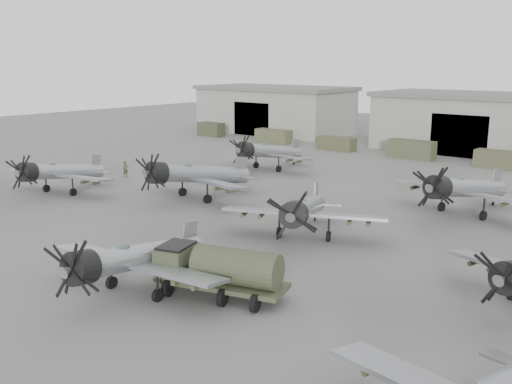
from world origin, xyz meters
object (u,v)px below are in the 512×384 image
aircraft_mid_1 (193,175)px  tug_trailer (201,178)px  aircraft_far_1 (463,189)px  aircraft_near_1 (131,259)px  aircraft_far_0 (266,152)px  fuel_tanker (219,268)px  ground_crew (125,169)px  aircraft_mid_0 (57,172)px  aircraft_mid_2 (304,210)px

aircraft_mid_1 → tug_trailer: bearing=138.5°
aircraft_far_1 → tug_trailer: 28.28m
aircraft_near_1 → aircraft_mid_1: 23.47m
aircraft_far_0 → fuel_tanker: size_ratio=1.58×
tug_trailer → ground_crew: (-8.64, -3.73, 0.52)m
aircraft_mid_0 → aircraft_mid_1: size_ratio=0.91×
aircraft_far_0 → tug_trailer: size_ratio=2.15×
ground_crew → aircraft_far_0: bearing=-31.8°
aircraft_mid_0 → ground_crew: 10.10m
aircraft_far_0 → aircraft_far_1: (26.64, -6.08, 0.11)m
aircraft_far_1 → ground_crew: size_ratio=6.98×
aircraft_near_1 → aircraft_mid_0: (-26.50, 11.66, 0.07)m
aircraft_mid_1 → aircraft_mid_2: 16.12m
aircraft_mid_1 → ground_crew: bearing=177.2°
aircraft_near_1 → aircraft_far_1: 30.60m
tug_trailer → fuel_tanker: bearing=-48.3°
fuel_tanker → ground_crew: bearing=133.7°
aircraft_far_0 → tug_trailer: (-1.25, -10.31, -1.86)m
aircraft_mid_0 → aircraft_far_0: size_ratio=0.99×
aircraft_mid_0 → tug_trailer: (6.86, 13.58, -1.82)m
aircraft_far_1 → fuel_tanker: (-4.31, -26.30, -0.73)m
aircraft_far_0 → ground_crew: (-9.89, -14.03, -1.34)m
ground_crew → aircraft_mid_1: bearing=-97.7°
aircraft_far_0 → aircraft_far_1: bearing=-9.1°
aircraft_mid_0 → fuel_tanker: 31.61m
aircraft_near_1 → aircraft_far_0: size_ratio=0.96×
aircraft_near_1 → fuel_tanker: aircraft_near_1 is taller
fuel_tanker → aircraft_mid_2: bearing=84.8°
ground_crew → aircraft_far_1: bearing=-74.3°
aircraft_far_1 → aircraft_far_0: bearing=177.6°
aircraft_mid_0 → aircraft_mid_2: (28.04, 3.34, 0.03)m
aircraft_near_1 → aircraft_far_0: aircraft_far_0 is taller
aircraft_mid_1 → aircraft_far_0: (-4.25, 16.82, -0.19)m
aircraft_mid_1 → tug_trailer: size_ratio=2.34×
aircraft_near_1 → ground_crew: size_ratio=6.32×
aircraft_far_1 → tug_trailer: aircraft_far_1 is taller
aircraft_far_0 → aircraft_mid_0: bearing=-105.0°
aircraft_near_1 → tug_trailer: 32.03m
aircraft_mid_1 → aircraft_far_1: bearing=33.9°
fuel_tanker → tug_trailer: bearing=120.2°
ground_crew → tug_trailer: bearing=-63.3°
aircraft_mid_1 → aircraft_far_1: 24.83m
aircraft_mid_0 → fuel_tanker: aircraft_mid_0 is taller
aircraft_mid_1 → fuel_tanker: 23.87m
tug_trailer → aircraft_far_0: bearing=77.9°
aircraft_mid_1 → fuel_tanker: aircraft_mid_1 is taller
aircraft_near_1 → ground_crew: aircraft_near_1 is taller
aircraft_near_1 → aircraft_mid_2: 15.08m
aircraft_mid_0 → aircraft_far_1: 39.05m
aircraft_far_0 → ground_crew: bearing=-121.5°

